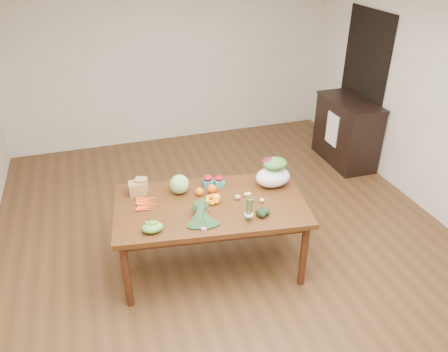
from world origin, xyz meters
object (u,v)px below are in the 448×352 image
object	(u,v)px
dining_table	(211,235)
kale_bunch	(202,216)
asparagus_bundle	(249,209)
salad_bag	(273,173)
mandarin_cluster	(214,198)
cabbage	(179,184)
paper_bag	(138,187)
cabinet	(347,131)

from	to	relation	value
dining_table	kale_bunch	bearing A→B (deg)	-110.89
asparagus_bundle	salad_bag	xyz separation A→B (m)	(0.44, 0.50, 0.01)
mandarin_cluster	cabbage	bearing A→B (deg)	137.03
paper_bag	kale_bunch	world-z (taller)	kale_bunch
cabbage	kale_bunch	size ratio (longest dim) A/B	0.48
dining_table	mandarin_cluster	xyz separation A→B (m)	(0.04, 0.02, 0.42)
paper_bag	mandarin_cluster	size ratio (longest dim) A/B	1.24
dining_table	cabbage	bearing A→B (deg)	138.06
paper_bag	asparagus_bundle	bearing A→B (deg)	-40.32
cabbage	dining_table	bearing A→B (deg)	-49.89
paper_bag	cabbage	size ratio (longest dim) A/B	1.17
cabbage	paper_bag	bearing A→B (deg)	165.59
mandarin_cluster	salad_bag	size ratio (longest dim) A/B	0.51
cabinet	dining_table	bearing A→B (deg)	-147.01
cabbage	kale_bunch	xyz separation A→B (m)	(0.08, -0.56, -0.02)
cabinet	asparagus_bundle	bearing A→B (deg)	-138.52
cabinet	kale_bunch	size ratio (longest dim) A/B	2.55
dining_table	mandarin_cluster	world-z (taller)	mandarin_cluster
cabbage	asparagus_bundle	world-z (taller)	asparagus_bundle
mandarin_cluster	asparagus_bundle	bearing A→B (deg)	-61.49
dining_table	salad_bag	bearing A→B (deg)	18.85
dining_table	paper_bag	size ratio (longest dim) A/B	8.05
cabinet	asparagus_bundle	xyz separation A→B (m)	(-2.25, -1.99, 0.40)
paper_bag	cabbage	bearing A→B (deg)	-14.41
cabinet	mandarin_cluster	bearing A→B (deg)	-147.02
cabinet	paper_bag	bearing A→B (deg)	-158.34
cabbage	kale_bunch	distance (m)	0.57
cabbage	salad_bag	bearing A→B (deg)	-8.93
mandarin_cluster	asparagus_bundle	world-z (taller)	asparagus_bundle
cabbage	salad_bag	world-z (taller)	salad_bag
paper_bag	mandarin_cluster	xyz separation A→B (m)	(0.67, -0.35, -0.03)
mandarin_cluster	asparagus_bundle	distance (m)	0.45
paper_bag	salad_bag	size ratio (longest dim) A/B	0.63
salad_bag	mandarin_cluster	bearing A→B (deg)	-170.60
cabinet	mandarin_cluster	size ratio (longest dim) A/B	5.67
cabinet	kale_bunch	xyz separation A→B (m)	(-2.65, -1.90, 0.36)
cabbage	asparagus_bundle	size ratio (longest dim) A/B	0.76
dining_table	cabinet	world-z (taller)	cabinet
cabbage	salad_bag	size ratio (longest dim) A/B	0.54
asparagus_bundle	salad_bag	distance (m)	0.67
mandarin_cluster	salad_bag	xyz separation A→B (m)	(0.65, 0.11, 0.09)
dining_table	cabinet	bearing A→B (deg)	40.94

